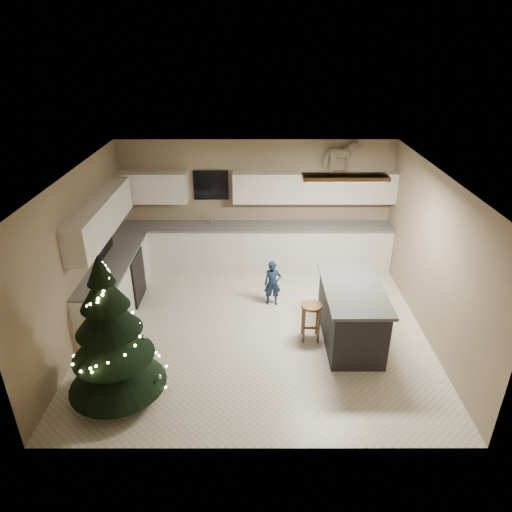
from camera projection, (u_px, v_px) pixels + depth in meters
name	position (u px, v px, depth m)	size (l,w,h in m)	color
ground_plane	(256.00, 327.00, 7.65)	(5.50, 5.50, 0.00)	silver
room_shell	(258.00, 230.00, 6.89)	(5.52, 5.02, 2.61)	#968062
cabinetry	(209.00, 245.00, 8.80)	(5.50, 3.20, 2.00)	beige
island	(351.00, 314.00, 7.14)	(0.90, 1.70, 0.95)	black
bar_stool	(311.00, 313.00, 7.16)	(0.33, 0.33, 0.63)	brown
christmas_tree	(112.00, 342.00, 5.83)	(1.32, 1.28, 2.12)	#3F2816
toddler	(273.00, 283.00, 8.12)	(0.31, 0.20, 0.84)	black
rocking_horse	(341.00, 157.00, 8.73)	(0.74, 0.50, 0.60)	brown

